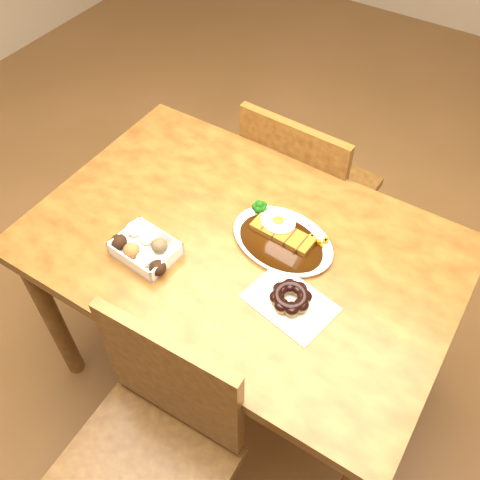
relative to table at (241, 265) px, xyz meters
The scene contains 7 objects.
ground 0.65m from the table, ahead, with size 6.00×6.00×0.00m, color brown.
table is the anchor object (origin of this frame).
chair_far 0.56m from the table, 96.03° to the left, with size 0.44×0.44×0.87m.
chair_near 0.57m from the table, 83.74° to the right, with size 0.43×0.43×0.87m.
katsu_curry_plate 0.16m from the table, 37.53° to the left, with size 0.32×0.25×0.06m.
donut_box 0.30m from the table, 139.48° to the right, with size 0.19×0.14×0.05m.
pon_de_ring 0.27m from the table, 25.67° to the right, with size 0.25×0.19×0.04m.
Camera 1 is at (0.51, -0.82, 1.90)m, focal length 40.00 mm.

